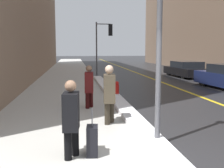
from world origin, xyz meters
TOP-DOWN VIEW (x-y plane):
  - sidewalk_slab at (-2.00, 15.00)m, footprint 4.00×80.00m
  - road_centre_stripe at (4.00, 15.00)m, footprint 0.16×80.00m
  - snow_bank_curb at (0.16, 7.13)m, footprint 0.53×17.52m
  - building_facade_right at (13.00, 22.00)m, footprint 6.00×36.00m
  - traffic_light_near at (0.95, 17.88)m, footprint 1.31×0.32m
  - pedestrian_with_shoulder_bag at (-1.60, 1.01)m, footprint 0.33×0.71m
  - pedestrian_in_glasses at (-0.56, 3.40)m, footprint 0.36×0.76m
  - pedestrian_trailing at (-1.00, 5.60)m, footprint 0.33×0.72m
  - parked_car_black at (6.88, 15.86)m, footprint 2.09×4.47m
  - rolling_suitcase at (-1.20, 1.07)m, footprint 0.25×0.38m
  - fire_hydrant at (0.32, 7.69)m, footprint 0.20×0.20m

SIDE VIEW (x-z plane):
  - road_centre_stripe at x=4.00m, z-range 0.00..0.00m
  - sidewalk_slab at x=-2.00m, z-range 0.00..0.01m
  - snow_bank_curb at x=0.16m, z-range 0.00..0.16m
  - rolling_suitcase at x=-1.20m, z-range -0.17..0.78m
  - fire_hydrant at x=0.32m, z-range 0.00..0.70m
  - parked_car_black at x=6.88m, z-range -0.03..1.15m
  - pedestrian_with_shoulder_bag at x=-1.60m, z-range 0.08..1.60m
  - pedestrian_trailing at x=-1.00m, z-range 0.08..1.61m
  - pedestrian_in_glasses at x=-0.56m, z-range 0.09..1.74m
  - traffic_light_near at x=0.95m, z-range 0.93..5.10m
  - building_facade_right at x=13.00m, z-range 0.00..12.97m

